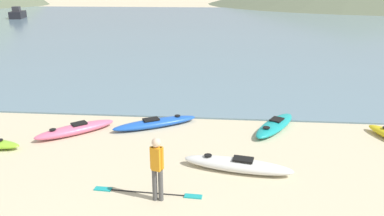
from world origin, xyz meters
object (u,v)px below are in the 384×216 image
Objects in this scene: kayak_on_sand_3 at (237,165)px; moored_boat_0 at (18,14)px; person_near_foreground at (157,165)px; kayak_on_sand_1 at (155,123)px; kayak_on_sand_5 at (76,129)px; loose_paddle at (147,193)px; kayak_on_sand_4 at (275,125)px.

moored_boat_0 reaches higher than kayak_on_sand_3.
person_near_foreground is 55.38m from moored_boat_0.
kayak_on_sand_1 is 2.81m from kayak_on_sand_5.
kayak_on_sand_5 is (-2.66, -0.92, 0.02)m from kayak_on_sand_1.
person_near_foreground is (3.63, -3.90, 0.77)m from kayak_on_sand_5.
kayak_on_sand_3 is 55.06m from moored_boat_0.
kayak_on_sand_1 is at bearing 101.39° from person_near_foreground.
loose_paddle is at bearing -57.75° from moored_boat_0.
kayak_on_sand_5 is at bearing -58.73° from moored_boat_0.
kayak_on_sand_1 reaches higher than loose_paddle.
kayak_on_sand_1 is at bearing 98.08° from loose_paddle.
kayak_on_sand_1 is 50.82m from moored_boat_0.
kayak_on_sand_3 is 0.72× the size of moored_boat_0.
kayak_on_sand_1 is at bearing -177.82° from kayak_on_sand_4.
moored_boat_0 is (-26.03, 42.87, 0.49)m from kayak_on_sand_5.
kayak_on_sand_4 is at bearing 66.69° from kayak_on_sand_3.
kayak_on_sand_3 is at bearing -54.96° from moored_boat_0.
moored_boat_0 is at bearing 121.27° from kayak_on_sand_5.
kayak_on_sand_4 is at bearing 55.91° from person_near_foreground.
kayak_on_sand_4 is (1.42, 3.30, -0.02)m from kayak_on_sand_3.
kayak_on_sand_4 is at bearing -51.67° from moored_boat_0.
person_near_foreground reaches higher than kayak_on_sand_5.
kayak_on_sand_5 is at bearing 132.90° from person_near_foreground.
kayak_on_sand_5 is 1.54× the size of person_near_foreground.
kayak_on_sand_1 is 1.10× the size of loose_paddle.
loose_paddle is (-3.70, -4.71, -0.14)m from kayak_on_sand_4.
moored_boat_0 is at bearing 124.37° from kayak_on_sand_1.
kayak_on_sand_3 is 2.69m from loose_paddle.
person_near_foreground reaches higher than kayak_on_sand_3.
kayak_on_sand_4 is 7.09m from kayak_on_sand_5.
kayak_on_sand_4 is 1.13× the size of kayak_on_sand_5.
kayak_on_sand_5 is 4.91m from loose_paddle.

